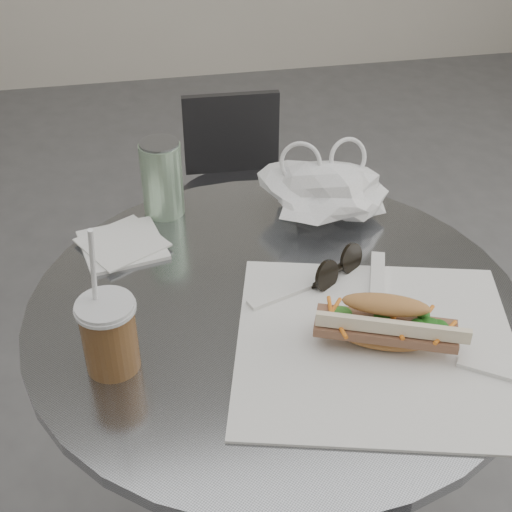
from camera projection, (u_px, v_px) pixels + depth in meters
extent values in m
cylinder|color=slate|center=(273.00, 460.00, 1.30)|extent=(0.08, 0.08, 0.71)
cylinder|color=slate|center=(276.00, 308.00, 1.09)|extent=(0.76, 0.76, 0.02)
cylinder|color=#2E2E31|center=(241.00, 311.00, 2.20)|extent=(0.31, 0.31, 0.02)
cylinder|color=#2E2E31|center=(241.00, 261.00, 2.08)|extent=(0.05, 0.05, 0.41)
cylinder|color=#2E2E31|center=(240.00, 201.00, 1.96)|extent=(0.34, 0.34, 0.02)
cube|color=#2E2E31|center=(231.00, 133.00, 2.02)|extent=(0.27, 0.03, 0.24)
cube|color=white|center=(376.00, 345.00, 1.01)|extent=(0.48, 0.46, 0.00)
ellipsoid|color=#BD8D47|center=(384.00, 339.00, 1.00)|extent=(0.25, 0.17, 0.03)
cube|color=brown|center=(386.00, 328.00, 0.98)|extent=(0.20, 0.13, 0.01)
ellipsoid|color=#BD8D47|center=(385.00, 309.00, 0.98)|extent=(0.26, 0.17, 0.04)
cylinder|color=brown|center=(110.00, 338.00, 0.95)|extent=(0.07, 0.07, 0.10)
cylinder|color=silver|center=(105.00, 307.00, 0.92)|extent=(0.08, 0.08, 0.01)
cylinder|color=white|center=(94.00, 282.00, 0.90)|extent=(0.02, 0.05, 0.19)
cylinder|color=black|center=(327.00, 276.00, 1.10)|extent=(0.05, 0.04, 0.05)
cylinder|color=black|center=(351.00, 259.00, 1.14)|extent=(0.05, 0.04, 0.05)
cube|color=black|center=(339.00, 270.00, 1.12)|extent=(0.02, 0.02, 0.00)
cube|color=white|center=(123.00, 245.00, 1.21)|extent=(0.16, 0.16, 0.01)
cube|color=white|center=(122.00, 243.00, 1.20)|extent=(0.17, 0.17, 0.00)
cylinder|color=#569357|center=(162.00, 179.00, 1.26)|extent=(0.07, 0.07, 0.14)
cylinder|color=slate|center=(159.00, 143.00, 1.22)|extent=(0.07, 0.07, 0.00)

